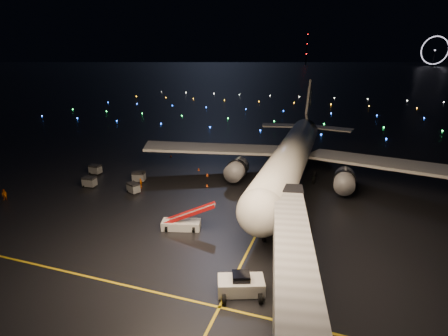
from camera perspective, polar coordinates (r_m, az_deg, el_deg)
The scene contains 19 objects.
ground at distance 334.45m, azimuth 15.55°, elevation 13.87°, with size 2000.00×2000.00×0.00m, color black.
lane_centre at distance 53.02m, azimuth 8.25°, elevation -4.93°, with size 0.25×80.00×0.02m, color gold.
lane_cross at distance 39.93m, azimuth -25.31°, elevation -14.81°, with size 60.00×0.25×0.02m, color gold.
airliner at distance 60.55m, azimuth 11.53°, elevation 5.37°, with size 53.84×51.15×15.25m, color silver, non-canonical shape.
pushback_tug at distance 33.03m, azimuth 2.79°, elevation -18.25°, with size 4.15×2.17×1.97m, color silver.
belt_loader at distance 43.44m, azimuth -7.05°, elevation -7.84°, with size 6.88×1.88×3.34m, color silver, non-canonical shape.
crew_b at distance 60.76m, azimuth -32.19°, elevation -3.73°, with size 0.85×0.66×1.76m, color orange.
crew_c at distance 57.62m, azimuth -13.42°, elevation -2.45°, with size 0.99×0.41×1.69m, color orange.
safety_cone_0 at distance 57.04m, azimuth -2.78°, elevation -2.83°, with size 0.41×0.41×0.46m, color #FD5211.
safety_cone_1 at distance 61.89m, azimuth -2.74°, elevation -1.11°, with size 0.45×0.45×0.51m, color #FD5211.
safety_cone_2 at distance 65.06m, azimuth -4.16°, elevation -0.19°, with size 0.41×0.41×0.47m, color #FD5211.
safety_cone_3 at distance 74.20m, azimuth -8.67°, elevation 1.96°, with size 0.45×0.45×0.51m, color #FD5211.
ferris_wheel at distance 767.97m, azimuth 31.16°, elevation 15.97°, with size 50.00×4.00×52.00m, color black, non-canonical shape.
radio_mast at distance 777.44m, azimuth 13.36°, elevation 18.41°, with size 1.80×1.80×64.00m, color black.
taxiway_lights at distance 142.13m, azimuth 10.36°, elevation 9.51°, with size 164.00×92.00×0.36m, color black, non-canonical shape.
baggage_cart_0 at distance 56.09m, azimuth -14.57°, elevation -3.17°, with size 1.88×1.32×1.60m, color slate.
baggage_cart_1 at distance 60.72m, azimuth -13.73°, elevation -1.41°, with size 2.00×1.40×1.70m, color slate.
baggage_cart_2 at distance 60.76m, azimuth -21.11°, elevation -2.14°, with size 1.97×1.38×1.68m, color slate.
baggage_cart_3 at distance 66.97m, azimuth -20.26°, elevation -0.22°, with size 1.96×1.37×1.67m, color slate.
Camera 1 is at (20.22, -33.20, 20.51)m, focal length 28.00 mm.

